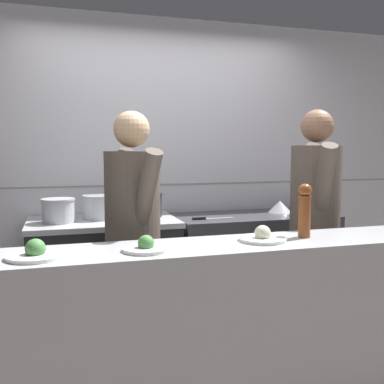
{
  "coord_description": "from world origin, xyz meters",
  "views": [
    {
      "loc": [
        -0.91,
        -2.46,
        1.47
      ],
      "look_at": [
        0.04,
        0.69,
        1.15
      ],
      "focal_mm": 42.0,
      "sensor_mm": 36.0,
      "label": 1
    }
  ],
  "objects": [
    {
      "name": "plated_dish_main",
      "position": [
        -1.01,
        -0.32,
        0.99
      ],
      "size": [
        0.27,
        0.27,
        0.09
      ],
      "color": "white",
      "rests_on": "pass_counter"
    },
    {
      "name": "plated_dish_dessert",
      "position": [
        0.15,
        -0.27,
        0.99
      ],
      "size": [
        0.26,
        0.26,
        0.09
      ],
      "color": "white",
      "rests_on": "pass_counter"
    },
    {
      "name": "plated_dish_appetiser",
      "position": [
        -0.5,
        -0.33,
        0.99
      ],
      "size": [
        0.23,
        0.23,
        0.08
      ],
      "color": "white",
      "rests_on": "pass_counter"
    },
    {
      "name": "prep_counter",
      "position": [
        0.7,
        1.06,
        0.45
      ],
      "size": [
        1.37,
        0.65,
        0.9
      ],
      "color": "#38383D",
      "rests_on": "ground_plane"
    },
    {
      "name": "chefs_knife",
      "position": [
        0.25,
        0.93,
        0.91
      ],
      "size": [
        0.35,
        0.04,
        0.02
      ],
      "color": "#B7BABF",
      "rests_on": "prep_counter"
    },
    {
      "name": "chef_head_cook",
      "position": [
        -0.46,
        0.32,
        0.95
      ],
      "size": [
        0.42,
        0.74,
        1.7
      ],
      "rotation": [
        0.0,
        0.0,
        0.24
      ],
      "color": "black",
      "rests_on": "ground_plane"
    },
    {
      "name": "stock_pot",
      "position": [
        -0.91,
        1.0,
        1.01
      ],
      "size": [
        0.25,
        0.25,
        0.18
      ],
      "color": "#B7BABF",
      "rests_on": "oven_range"
    },
    {
      "name": "pepper_mill",
      "position": [
        0.41,
        -0.25,
        1.13
      ],
      "size": [
        0.07,
        0.07,
        0.3
      ],
      "color": "brown",
      "rests_on": "pass_counter"
    },
    {
      "name": "sauce_pot",
      "position": [
        -0.6,
        1.09,
        1.02
      ],
      "size": [
        0.27,
        0.27,
        0.19
      ],
      "color": "#B7BABF",
      "rests_on": "oven_range"
    },
    {
      "name": "pass_counter",
      "position": [
        0.13,
        -0.28,
        0.48
      ],
      "size": [
        3.11,
        0.45,
        0.97
      ],
      "color": "#B7BABF",
      "rests_on": "ground_plane"
    },
    {
      "name": "chef_sous",
      "position": [
        0.86,
        0.35,
        0.97
      ],
      "size": [
        0.45,
        0.75,
        1.74
      ],
      "rotation": [
        0.0,
        0.0,
        -0.31
      ],
      "color": "black",
      "rests_on": "ground_plane"
    },
    {
      "name": "oven_range",
      "position": [
        -0.58,
        1.06,
        0.46
      ],
      "size": [
        1.14,
        0.71,
        0.92
      ],
      "color": "#232326",
      "rests_on": "ground_plane"
    },
    {
      "name": "mixing_bowl_steel",
      "position": [
        0.98,
        1.11,
        0.95
      ],
      "size": [
        0.21,
        0.21,
        0.11
      ],
      "color": "#B7BABF",
      "rests_on": "prep_counter"
    },
    {
      "name": "wall_back_tiled",
      "position": [
        0.0,
        1.46,
        1.3
      ],
      "size": [
        8.0,
        0.06,
        2.6
      ],
      "color": "silver",
      "rests_on": "ground_plane"
    },
    {
      "name": "braising_pot",
      "position": [
        -0.23,
        1.11,
        1.02
      ],
      "size": [
        0.27,
        0.27,
        0.19
      ],
      "color": "#2D2D33",
      "rests_on": "oven_range"
    }
  ]
}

